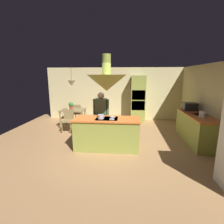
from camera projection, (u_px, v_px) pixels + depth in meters
name	position (u px, v px, depth m)	size (l,w,h in m)	color
ground	(108.00, 145.00, 5.36)	(8.16, 8.16, 0.00)	#AD7F51
wall_back	(115.00, 94.00, 8.45)	(6.80, 0.10, 2.55)	beige
wall_right	(214.00, 105.00, 5.21)	(0.10, 7.20, 2.55)	beige
kitchen_island	(107.00, 133.00, 5.07)	(1.94, 0.79, 0.95)	#939E42
counter_run_right	(195.00, 128.00, 5.60)	(0.73, 2.18, 0.93)	#939E42
oven_tower	(138.00, 99.00, 8.00)	(0.66, 0.62, 2.16)	#939E42
dining_table	(73.00, 112.00, 7.22)	(0.98, 0.83, 0.76)	olive
person_at_island	(101.00, 113.00, 5.64)	(0.53, 0.22, 1.64)	tan
range_hood	(107.00, 82.00, 4.75)	(1.10, 1.10, 1.00)	#939E42
pendant_light_over_table	(72.00, 83.00, 6.97)	(0.32, 0.32, 0.82)	beige
chair_facing_island	(68.00, 119.00, 6.63)	(0.40, 0.40, 0.87)	olive
chair_by_back_wall	(77.00, 112.00, 7.87)	(0.40, 0.40, 0.87)	olive
potted_plant_on_table	(71.00, 105.00, 7.23)	(0.20, 0.20, 0.30)	#99382D
cup_on_table	(68.00, 109.00, 6.99)	(0.07, 0.07, 0.09)	white
canister_flour	(204.00, 115.00, 4.97)	(0.12, 0.12, 0.18)	silver
canister_sugar	(202.00, 114.00, 5.14)	(0.13, 0.13, 0.18)	silver
microwave_on_counter	(190.00, 106.00, 6.10)	(0.46, 0.36, 0.28)	#232326
cooking_pot_on_cooktop	(101.00, 117.00, 4.84)	(0.18, 0.18, 0.12)	#B2B2B7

